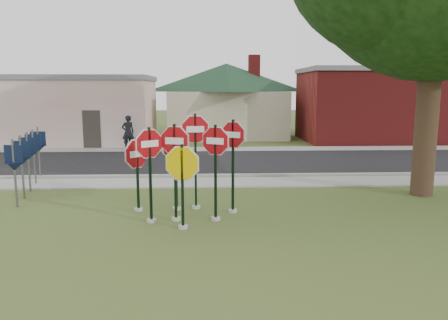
{
  "coord_description": "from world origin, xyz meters",
  "views": [
    {
      "loc": [
        0.52,
        -10.06,
        3.42
      ],
      "look_at": [
        1.01,
        2.0,
        1.43
      ],
      "focal_mm": 35.0,
      "sensor_mm": 36.0,
      "label": 1
    }
  ],
  "objects_px": {
    "stop_sign_yellow": "(182,176)",
    "stop_sign_left": "(150,162)",
    "stop_sign_center": "(175,158)",
    "pedestrian": "(128,132)"
  },
  "relations": [
    {
      "from": "stop_sign_yellow",
      "to": "stop_sign_left",
      "type": "bearing_deg",
      "value": 146.18
    },
    {
      "from": "stop_sign_center",
      "to": "pedestrian",
      "type": "height_order",
      "value": "stop_sign_center"
    },
    {
      "from": "stop_sign_center",
      "to": "stop_sign_left",
      "type": "relative_size",
      "value": 1.03
    },
    {
      "from": "stop_sign_center",
      "to": "pedestrian",
      "type": "bearing_deg",
      "value": 104.97
    },
    {
      "from": "stop_sign_center",
      "to": "stop_sign_yellow",
      "type": "bearing_deg",
      "value": -72.46
    },
    {
      "from": "stop_sign_yellow",
      "to": "pedestrian",
      "type": "bearing_deg",
      "value": 105.1
    },
    {
      "from": "stop_sign_center",
      "to": "pedestrian",
      "type": "relative_size",
      "value": 1.39
    },
    {
      "from": "stop_sign_center",
      "to": "stop_sign_left",
      "type": "distance_m",
      "value": 0.64
    },
    {
      "from": "stop_sign_center",
      "to": "stop_sign_yellow",
      "type": "xyz_separation_m",
      "value": [
        0.22,
        -0.69,
        -0.31
      ]
    },
    {
      "from": "stop_sign_center",
      "to": "stop_sign_left",
      "type": "bearing_deg",
      "value": -169.02
    }
  ]
}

